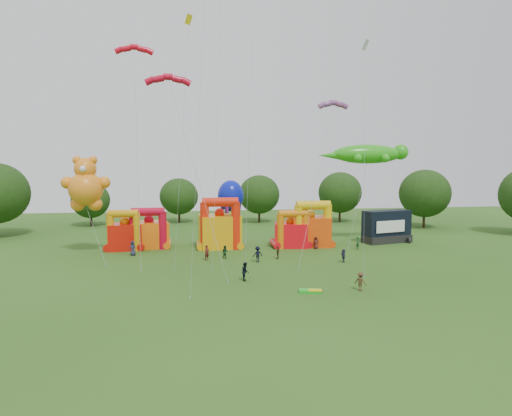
{
  "coord_description": "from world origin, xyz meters",
  "views": [
    {
      "loc": [
        -6.17,
        -36.05,
        11.83
      ],
      "look_at": [
        1.8,
        18.0,
        6.55
      ],
      "focal_mm": 32.0,
      "sensor_mm": 36.0,
      "label": 1
    }
  ],
  "objects": [
    {
      "name": "spectator_7",
      "position": [
        16.98,
        23.78,
        0.89
      ],
      "size": [
        0.73,
        0.78,
        1.79
      ],
      "primitive_type": "imported",
      "rotation": [
        0.0,
        0.0,
        0.93
      ],
      "color": "#1B4421",
      "rests_on": "ground"
    },
    {
      "name": "spectator_9",
      "position": [
        9.6,
        3.85,
        0.88
      ],
      "size": [
        1.27,
        1.28,
        1.77
      ],
      "primitive_type": "imported",
      "rotation": [
        0.0,
        0.0,
        2.34
      ],
      "color": "#462F1C",
      "rests_on": "ground"
    },
    {
      "name": "gecko_kite",
      "position": [
        18.72,
        27.37,
        8.8
      ],
      "size": [
        13.83,
        6.3,
        14.85
      ],
      "color": "green",
      "rests_on": "ground"
    },
    {
      "name": "bouncy_castle_1",
      "position": [
        -11.84,
        29.14,
        2.22
      ],
      "size": [
        5.77,
        4.99,
        5.85
      ],
      "color": "orange",
      "rests_on": "ground"
    },
    {
      "name": "folded_kite_bundle",
      "position": [
        4.85,
        3.97,
        0.14
      ],
      "size": [
        2.17,
        1.43,
        0.31
      ],
      "color": "green",
      "rests_on": "ground"
    },
    {
      "name": "parafoil_kites",
      "position": [
        1.89,
        15.89,
        10.61
      ],
      "size": [
        29.41,
        15.65,
        27.35
      ],
      "color": "red",
      "rests_on": "ground"
    },
    {
      "name": "spectator_6",
      "position": [
        11.32,
        25.0,
        0.86
      ],
      "size": [
        0.93,
        0.7,
        1.72
      ],
      "primitive_type": "imported",
      "rotation": [
        0.0,
        0.0,
        6.09
      ],
      "color": "#531C17",
      "rests_on": "ground"
    },
    {
      "name": "tree_ring",
      "position": [
        -1.17,
        0.61,
        6.26
      ],
      "size": [
        122.58,
        124.67,
        12.07
      ],
      "color": "#352314",
      "rests_on": "ground"
    },
    {
      "name": "ground",
      "position": [
        0.0,
        0.0,
        0.0
      ],
      "size": [
        160.0,
        160.0,
        0.0
      ],
      "primitive_type": "plane",
      "color": "#264B15",
      "rests_on": "ground"
    },
    {
      "name": "spectator_0",
      "position": [
        -13.49,
        23.86,
        0.96
      ],
      "size": [
        1.1,
        0.9,
        1.93
      ],
      "primitive_type": "imported",
      "rotation": [
        0.0,
        0.0,
        -0.36
      ],
      "color": "#25263F",
      "rests_on": "ground"
    },
    {
      "name": "octopus_kite",
      "position": [
        0.46,
        30.25,
        4.68
      ],
      "size": [
        4.16,
        8.46,
        9.53
      ],
      "color": "#0B18AB",
      "rests_on": "ground"
    },
    {
      "name": "spectator_8",
      "position": [
        -0.61,
        9.13,
        0.94
      ],
      "size": [
        0.79,
        0.97,
        1.88
      ],
      "primitive_type": "imported",
      "rotation": [
        0.0,
        0.0,
        1.49
      ],
      "color": "black",
      "rests_on": "ground"
    },
    {
      "name": "diamond_kites",
      "position": [
        -0.78,
        14.44,
        16.77
      ],
      "size": [
        22.45,
        18.54,
        43.64
      ],
      "color": "red",
      "rests_on": "ground"
    },
    {
      "name": "bouncy_castle_0",
      "position": [
        -15.03,
        28.19,
        2.18
      ],
      "size": [
        4.8,
        4.01,
        5.67
      ],
      "color": "red",
      "rests_on": "ground"
    },
    {
      "name": "bouncy_castle_3",
      "position": [
        8.16,
        26.83,
        2.08
      ],
      "size": [
        5.08,
        4.33,
        5.44
      ],
      "color": "red",
      "rests_on": "ground"
    },
    {
      "name": "spectator_5",
      "position": [
        12.2,
        16.06,
        0.8
      ],
      "size": [
        0.7,
        1.55,
        1.61
      ],
      "primitive_type": "imported",
      "rotation": [
        0.0,
        0.0,
        4.55
      ],
      "color": "#2B2944",
      "rests_on": "ground"
    },
    {
      "name": "stage_trailer",
      "position": [
        23.39,
        28.71,
        2.35
      ],
      "size": [
        7.96,
        4.69,
        4.89
      ],
      "color": "black",
      "rests_on": "ground"
    },
    {
      "name": "spectator_2",
      "position": [
        -1.8,
        20.48,
        0.81
      ],
      "size": [
        0.99,
        1.0,
        1.63
      ],
      "primitive_type": "imported",
      "rotation": [
        0.0,
        0.0,
        2.32
      ],
      "color": "#16371B",
      "rests_on": "ground"
    },
    {
      "name": "spectator_3",
      "position": [
        1.93,
        17.61,
        0.97
      ],
      "size": [
        1.39,
        1.01,
        1.94
      ],
      "primitive_type": "imported",
      "rotation": [
        0.0,
        0.0,
        3.39
      ],
      "color": "black",
      "rests_on": "ground"
    },
    {
      "name": "bouncy_castle_2",
      "position": [
        -1.96,
        27.6,
        2.74
      ],
      "size": [
        6.01,
        5.05,
        7.25
      ],
      "color": "orange",
      "rests_on": "ground"
    },
    {
      "name": "spectator_4",
      "position": [
        4.72,
        19.18,
        0.8
      ],
      "size": [
        0.79,
        1.01,
        1.6
      ],
      "primitive_type": "imported",
      "rotation": [
        0.0,
        0.0,
        4.22
      ],
      "color": "#3F3219",
      "rests_on": "ground"
    },
    {
      "name": "teddy_bear_kite",
      "position": [
        -18.39,
        23.6,
        5.48
      ],
      "size": [
        6.85,
        10.07,
        12.99
      ],
      "color": "orange",
      "rests_on": "ground"
    },
    {
      "name": "bouncy_castle_4",
      "position": [
        11.11,
        27.13,
        2.53
      ],
      "size": [
        5.77,
        4.79,
        6.69
      ],
      "color": "#E9430C",
      "rests_on": "ground"
    },
    {
      "name": "spectator_1",
      "position": [
        -4.09,
        19.56,
        0.95
      ],
      "size": [
        0.82,
        0.78,
        1.89
      ],
      "primitive_type": "imported",
      "rotation": [
        0.0,
        0.0,
        0.65
      ],
      "color": "#531A17",
      "rests_on": "ground"
    }
  ]
}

